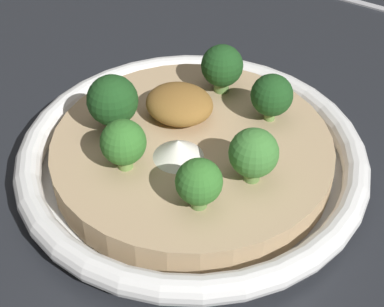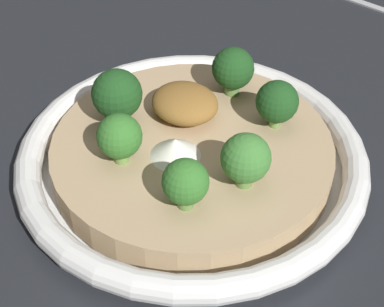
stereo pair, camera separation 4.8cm
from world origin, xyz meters
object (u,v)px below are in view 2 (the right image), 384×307
broccoli_back_left (233,69)px  broccoli_front_right (246,159)px  broccoli_left (117,95)px  broccoli_back (277,102)px  risotto_bowl (192,156)px  broccoli_front (185,183)px  broccoli_front_left (120,137)px

broccoli_back_left → broccoli_front_right: bearing=-49.8°
broccoli_left → broccoli_front_right: 0.12m
broccoli_back_left → broccoli_back: (0.06, -0.02, -0.00)m
risotto_bowl → broccoli_front_right: (0.06, -0.01, 0.04)m
broccoli_back_left → broccoli_front: (0.05, -0.13, -0.00)m
broccoli_front_right → broccoli_left: bearing=-177.9°
risotto_bowl → broccoli_front_left: (-0.03, -0.05, 0.04)m
broccoli_back → broccoli_left: 0.13m
risotto_bowl → broccoli_front_left: size_ratio=6.86×
broccoli_back_left → broccoli_left: 0.11m
broccoli_front_left → broccoli_front_right: bearing=23.0°
risotto_bowl → broccoli_front_right: size_ratio=6.49×
broccoli_back_left → broccoli_front: 0.14m
broccoli_back → broccoli_front_right: 0.08m
broccoli_back → broccoli_front_right: (0.02, -0.07, 0.00)m
broccoli_front_left → broccoli_front_right: 0.10m
broccoli_front_left → broccoli_front: 0.07m
risotto_bowl → broccoli_front_right: broccoli_front_right is taller
risotto_bowl → broccoli_back: (0.04, 0.06, 0.04)m
risotto_bowl → broccoli_back: 0.08m
broccoli_front → broccoli_front_right: bearing=65.5°
broccoli_left → broccoli_front: broccoli_left is taller
broccoli_left → broccoli_front: size_ratio=1.24×
broccoli_left → broccoli_front_left: bearing=-44.1°
risotto_bowl → broccoli_front_right: 0.07m
broccoli_back → risotto_bowl: bearing=-124.4°
broccoli_back_left → broccoli_back: broccoli_back_left is taller
broccoli_front_right → broccoli_back_left: bearing=130.2°
broccoli_front_left → broccoli_front: bearing=-5.1°
broccoli_left → broccoli_front: 0.11m
broccoli_back_left → broccoli_front: size_ratio=1.10×
broccoli_front_left → broccoli_front_right: broccoli_front_right is taller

